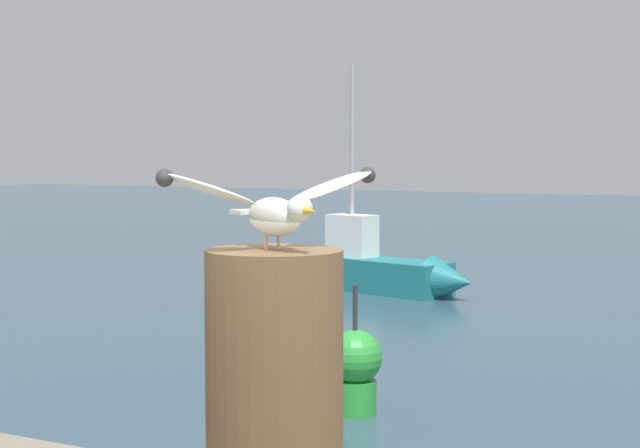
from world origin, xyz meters
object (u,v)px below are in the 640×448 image
at_px(seagull, 275,205).
at_px(boat_teal, 383,269).
at_px(channel_buoy, 355,368).
at_px(mooring_post, 275,411).

height_order(seagull, boat_teal, boat_teal).
distance_m(boat_teal, channel_buoy, 8.96).
height_order(seagull, channel_buoy, seagull).
relative_size(mooring_post, channel_buoy, 0.64).
distance_m(mooring_post, seagull, 0.54).
relative_size(mooring_post, seagull, 1.44).
xyz_separation_m(mooring_post, channel_buoy, (-3.11, 6.83, -1.53)).
bearing_deg(channel_buoy, seagull, -65.47).
height_order(mooring_post, boat_teal, boat_teal).
bearing_deg(seagull, mooring_post, 149.22).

